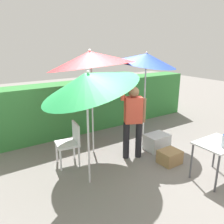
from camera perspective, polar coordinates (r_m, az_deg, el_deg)
The scene contains 11 objects.
ground_plane at distance 4.91m, azimuth 1.97°, elevation -13.24°, with size 24.00×24.00×0.00m, color gray.
hedge_row at distance 6.54m, azimuth -9.84°, elevation 1.06°, with size 8.00×0.70×1.42m, color #38843D.
umbrella_rainbow at distance 5.86m, azimuth 8.53°, elevation 12.90°, with size 1.54×1.53×2.35m.
umbrella_orange at distance 3.70m, azimuth -6.14°, elevation 7.50°, with size 1.66×1.64×2.27m.
umbrella_yellow at distance 4.91m, azimuth -5.37°, elevation 12.92°, with size 1.89×1.88×2.47m.
person_vendor at distance 4.91m, azimuth 5.24°, elevation -1.34°, with size 0.54×0.35×1.88m.
chair_plastic at distance 4.85m, azimuth -10.30°, elevation -7.15°, with size 0.50×0.50×0.89m.
cooler_box at distance 5.62m, azimuth 11.05°, elevation -7.32°, with size 0.54×0.42×0.38m, color silver.
crate_cardboard at distance 5.10m, azimuth 14.11°, elevation -10.76°, with size 0.44×0.37×0.28m, color #9E7A4C.
folding_table at distance 4.63m, azimuth 24.80°, elevation -7.93°, with size 0.80×0.60×0.73m.
bottle_water at distance 4.39m, azimuth 25.95°, elevation -6.54°, with size 0.07×0.07×0.24m.
Camera 1 is at (-2.47, -3.46, 2.47)m, focal length 36.82 mm.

